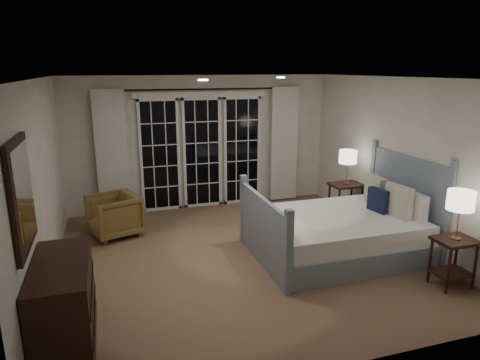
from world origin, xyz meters
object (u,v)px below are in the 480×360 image
object	(u,v)px
nightstand_left	(453,255)
dresser	(64,305)
nightstand_right	(345,196)
lamp_left	(461,201)
lamp_right	(348,157)
armchair	(114,215)
bed	(341,231)

from	to	relation	value
nightstand_left	dresser	world-z (taller)	dresser
nightstand_left	dresser	distance (m)	4.45
nightstand_left	nightstand_right	bearing A→B (deg)	90.99
lamp_left	lamp_right	xyz separation A→B (m)	(-0.04, 2.44, 0.05)
nightstand_left	dresser	size ratio (longest dim) A/B	0.50
armchair	dresser	bearing A→B (deg)	-28.86
bed	nightstand_left	distance (m)	1.51
nightstand_right	dresser	size ratio (longest dim) A/B	0.56
nightstand_right	lamp_left	world-z (taller)	lamp_left
nightstand_left	lamp_right	world-z (taller)	lamp_right
bed	nightstand_right	bearing A→B (deg)	56.70
bed	nightstand_left	xyz separation A→B (m)	(0.81, -1.27, 0.06)
nightstand_right	lamp_right	world-z (taller)	lamp_right
bed	armchair	distance (m)	3.54
lamp_left	dresser	world-z (taller)	lamp_left
bed	lamp_left	bearing A→B (deg)	-57.52
bed	lamp_left	size ratio (longest dim) A/B	3.87
nightstand_left	armchair	bearing A→B (deg)	142.81
nightstand_right	lamp_left	xyz separation A→B (m)	(0.04, -2.44, 0.65)
lamp_left	dresser	xyz separation A→B (m)	(-4.45, 0.17, -0.67)
lamp_left	armchair	bearing A→B (deg)	142.81
nightstand_right	lamp_right	distance (m)	0.70
nightstand_left	nightstand_right	xyz separation A→B (m)	(-0.04, 2.44, 0.05)
nightstand_left	armchair	size ratio (longest dim) A/B	0.83
nightstand_left	lamp_right	xyz separation A→B (m)	(-0.04, 2.44, 0.75)
lamp_right	dresser	size ratio (longest dim) A/B	0.48
bed	lamp_left	world-z (taller)	bed
nightstand_left	armchair	xyz separation A→B (m)	(-3.92, 2.97, -0.07)
bed	lamp_right	bearing A→B (deg)	56.70
bed	lamp_right	world-z (taller)	bed
armchair	bed	bearing A→B (deg)	43.21
lamp_right	armchair	xyz separation A→B (m)	(-3.87, 0.54, -0.81)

